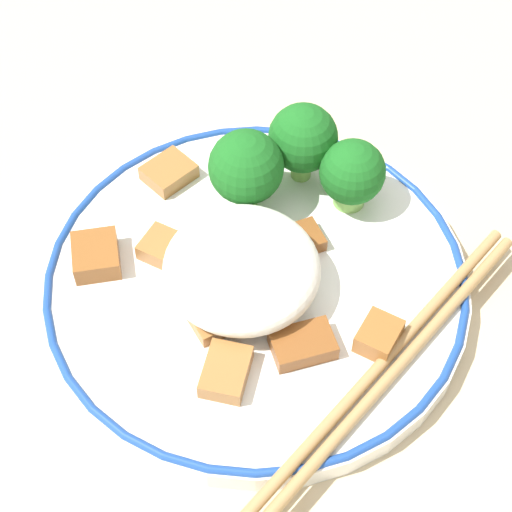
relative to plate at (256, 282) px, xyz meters
name	(u,v)px	position (x,y,z in m)	size (l,w,h in m)	color
ground_plane	(256,290)	(0.00, 0.00, -0.01)	(3.00, 3.00, 0.00)	#C6B28E
plate	(256,282)	(0.00, 0.00, 0.00)	(0.25, 0.25, 0.02)	white
rice_mound	(243,269)	(0.00, 0.01, 0.02)	(0.09, 0.09, 0.04)	white
broccoli_back_left	(351,173)	(0.00, -0.08, 0.03)	(0.04, 0.04, 0.05)	#7FB756
broccoli_back_center	(303,139)	(0.04, -0.08, 0.04)	(0.04, 0.04, 0.06)	#7FB756
broccoli_back_right	(246,168)	(0.04, -0.04, 0.04)	(0.05, 0.05, 0.06)	#7FB756
meat_near_front	(96,255)	(0.07, 0.06, 0.01)	(0.04, 0.04, 0.01)	brown
meat_near_left	(226,372)	(-0.04, 0.06, 0.01)	(0.04, 0.04, 0.01)	#9E6633
meat_near_right	(303,344)	(-0.05, 0.02, 0.01)	(0.04, 0.04, 0.01)	brown
meat_near_back	(297,245)	(0.00, -0.03, 0.01)	(0.03, 0.04, 0.01)	brown
meat_on_rice_edge	(200,307)	(0.00, 0.04, 0.01)	(0.04, 0.03, 0.01)	#9E6633
meat_mid_left	(171,251)	(0.05, 0.03, 0.01)	(0.04, 0.03, 0.01)	#9E6633
meat_mid_right	(379,336)	(-0.08, -0.02, 0.01)	(0.03, 0.03, 0.01)	#995B28
meat_far_scatter	(169,172)	(0.09, -0.02, 0.01)	(0.03, 0.03, 0.01)	#9E6633
chopsticks	(380,376)	(-0.10, 0.00, 0.01)	(0.03, 0.25, 0.01)	#AD8451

